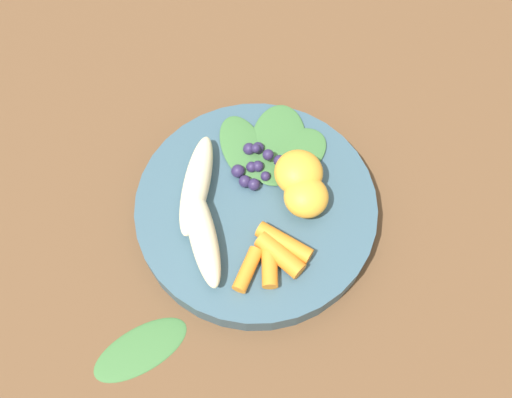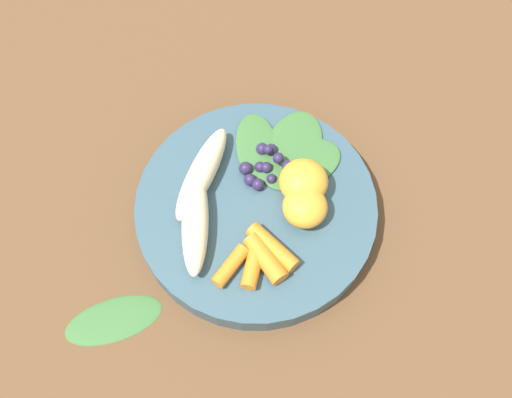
# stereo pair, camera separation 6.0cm
# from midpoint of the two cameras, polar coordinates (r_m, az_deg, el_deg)

# --- Properties ---
(ground_plane) EXTENTS (2.40, 2.40, 0.00)m
(ground_plane) POSITION_cam_midpoint_polar(r_m,az_deg,el_deg) (0.63, 2.68, -1.92)
(ground_plane) COLOR brown
(bowl) EXTENTS (0.27, 0.27, 0.03)m
(bowl) POSITION_cam_midpoint_polar(r_m,az_deg,el_deg) (0.62, 2.74, -1.32)
(bowl) COLOR #385666
(bowl) RESTS_ON ground_plane
(banana_peeled_left) EXTENTS (0.12, 0.04, 0.03)m
(banana_peeled_left) POSITION_cam_midpoint_polar(r_m,az_deg,el_deg) (0.58, -3.34, -2.58)
(banana_peeled_left) COLOR beige
(banana_peeled_left) RESTS_ON bowl
(banana_peeled_right) EXTENTS (0.12, 0.06, 0.03)m
(banana_peeled_right) POSITION_cam_midpoint_polar(r_m,az_deg,el_deg) (0.61, -2.78, 2.39)
(banana_peeled_right) COLOR beige
(banana_peeled_right) RESTS_ON bowl
(orange_segment_near) EXTENTS (0.05, 0.05, 0.04)m
(orange_segment_near) POSITION_cam_midpoint_polar(r_m,az_deg,el_deg) (0.60, 7.71, 1.49)
(orange_segment_near) COLOR #F4A833
(orange_segment_near) RESTS_ON bowl
(orange_segment_far) EXTENTS (0.05, 0.05, 0.04)m
(orange_segment_far) POSITION_cam_midpoint_polar(r_m,az_deg,el_deg) (0.59, 7.92, -1.10)
(orange_segment_far) COLOR #F4A833
(orange_segment_far) RESTS_ON bowl
(carrot_front) EXTENTS (0.05, 0.04, 0.02)m
(carrot_front) POSITION_cam_midpoint_polar(r_m,az_deg,el_deg) (0.57, 0.37, -7.17)
(carrot_front) COLOR orange
(carrot_front) RESTS_ON bowl
(carrot_mid_left) EXTENTS (0.06, 0.02, 0.02)m
(carrot_mid_left) POSITION_cam_midpoint_polar(r_m,az_deg,el_deg) (0.57, 2.77, -6.78)
(carrot_mid_left) COLOR orange
(carrot_mid_left) RESTS_ON bowl
(carrot_mid_right) EXTENTS (0.05, 0.05, 0.02)m
(carrot_mid_right) POSITION_cam_midpoint_polar(r_m,az_deg,el_deg) (0.57, 3.98, -6.40)
(carrot_mid_right) COLOR orange
(carrot_mid_right) RESTS_ON bowl
(carrot_rear) EXTENTS (0.05, 0.06, 0.02)m
(carrot_rear) POSITION_cam_midpoint_polar(r_m,az_deg,el_deg) (0.58, 4.68, -5.27)
(carrot_rear) COLOR orange
(carrot_rear) RESTS_ON bowl
(blueberry_pile) EXTENTS (0.06, 0.06, 0.02)m
(blueberry_pile) POSITION_cam_midpoint_polar(r_m,az_deg,el_deg) (0.62, 3.62, 3.17)
(blueberry_pile) COLOR #2D234C
(blueberry_pile) RESTS_ON bowl
(coconut_shred_patch) EXTENTS (0.04, 0.04, 0.00)m
(coconut_shred_patch) POSITION_cam_midpoint_polar(r_m,az_deg,el_deg) (0.63, 6.40, 2.88)
(coconut_shred_patch) COLOR white
(coconut_shred_patch) RESTS_ON bowl
(kale_leaf_left) EXTENTS (0.10, 0.11, 0.01)m
(kale_leaf_left) POSITION_cam_midpoint_polar(r_m,az_deg,el_deg) (0.63, 7.37, 3.29)
(kale_leaf_left) COLOR #3D7038
(kale_leaf_left) RESTS_ON bowl
(kale_leaf_right) EXTENTS (0.12, 0.09, 0.01)m
(kale_leaf_right) POSITION_cam_midpoint_polar(r_m,az_deg,el_deg) (0.64, 6.42, 4.85)
(kale_leaf_right) COLOR #3D7038
(kale_leaf_right) RESTS_ON bowl
(kale_leaf_rear) EXTENTS (0.10, 0.07, 0.01)m
(kale_leaf_rear) POSITION_cam_midpoint_polar(r_m,az_deg,el_deg) (0.64, 2.80, 5.07)
(kale_leaf_rear) COLOR #3D7038
(kale_leaf_rear) RESTS_ON bowl
(kale_leaf_stray) EXTENTS (0.08, 0.11, 0.01)m
(kale_leaf_stray) POSITION_cam_midpoint_polar(r_m,az_deg,el_deg) (0.60, -11.62, -12.28)
(kale_leaf_stray) COLOR #3D7038
(kale_leaf_stray) RESTS_ON ground_plane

